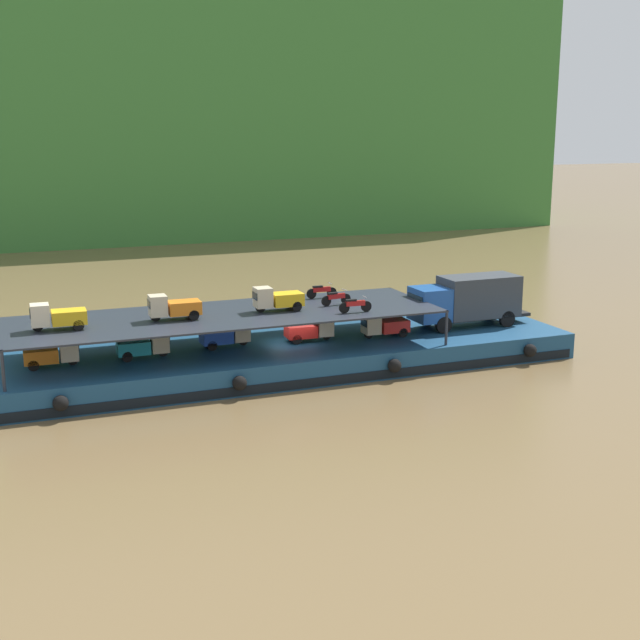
% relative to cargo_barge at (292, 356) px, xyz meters
% --- Properties ---
extents(ground_plane, '(400.00, 400.00, 0.00)m').
position_rel_cargo_barge_xyz_m(ground_plane, '(-0.00, 0.03, -0.75)').
color(ground_plane, brown).
extents(hillside_far_bank, '(113.49, 30.81, 35.22)m').
position_rel_cargo_barge_xyz_m(hillside_far_bank, '(-0.00, 68.00, 19.09)').
color(hillside_far_bank, '#387533').
rests_on(hillside_far_bank, ground).
extents(cargo_barge, '(32.82, 8.82, 1.50)m').
position_rel_cargo_barge_xyz_m(cargo_barge, '(0.00, 0.00, 0.00)').
color(cargo_barge, navy).
rests_on(cargo_barge, ground).
extents(covered_lorry, '(7.87, 2.32, 3.10)m').
position_rel_cargo_barge_xyz_m(covered_lorry, '(11.43, -0.03, 2.44)').
color(covered_lorry, '#1E4C99').
rests_on(covered_lorry, cargo_barge).
extents(cargo_rack, '(23.62, 7.41, 2.00)m').
position_rel_cargo_barge_xyz_m(cargo_rack, '(-3.80, 0.03, 2.69)').
color(cargo_rack, '#232833').
rests_on(cargo_rack, cargo_barge).
extents(mini_truck_lower_stern, '(2.77, 1.25, 1.38)m').
position_rel_cargo_barge_xyz_m(mini_truck_lower_stern, '(-13.07, -0.03, 1.44)').
color(mini_truck_lower_stern, orange).
rests_on(mini_truck_lower_stern, cargo_barge).
extents(mini_truck_lower_aft, '(2.77, 1.25, 1.38)m').
position_rel_cargo_barge_xyz_m(mini_truck_lower_aft, '(-8.39, -0.07, 1.44)').
color(mini_truck_lower_aft, teal).
rests_on(mini_truck_lower_aft, cargo_barge).
extents(mini_truck_lower_mid, '(2.76, 1.24, 1.38)m').
position_rel_cargo_barge_xyz_m(mini_truck_lower_mid, '(-3.70, 0.58, 1.44)').
color(mini_truck_lower_mid, '#1E47B7').
rests_on(mini_truck_lower_mid, cargo_barge).
extents(mini_truck_lower_fore, '(2.79, 1.29, 1.38)m').
position_rel_cargo_barge_xyz_m(mini_truck_lower_fore, '(1.15, 0.10, 1.44)').
color(mini_truck_lower_fore, red).
rests_on(mini_truck_lower_fore, cargo_barge).
extents(mini_truck_lower_bow, '(2.75, 1.21, 1.38)m').
position_rel_cargo_barge_xyz_m(mini_truck_lower_bow, '(5.53, -0.56, 1.44)').
color(mini_truck_lower_bow, red).
rests_on(mini_truck_lower_bow, cargo_barge).
extents(mini_truck_upper_stern, '(2.77, 1.25, 1.38)m').
position_rel_cargo_barge_xyz_m(mini_truck_upper_stern, '(-12.71, -0.41, 3.44)').
color(mini_truck_upper_stern, gold).
rests_on(mini_truck_upper_stern, cargo_rack).
extents(mini_truck_upper_mid, '(2.76, 1.24, 1.38)m').
position_rel_cargo_barge_xyz_m(mini_truck_upper_mid, '(-6.77, -0.30, 3.44)').
color(mini_truck_upper_mid, orange).
rests_on(mini_truck_upper_mid, cargo_rack).
extents(mini_truck_upper_fore, '(2.74, 1.20, 1.38)m').
position_rel_cargo_barge_xyz_m(mini_truck_upper_fore, '(-0.93, -0.22, 3.44)').
color(mini_truck_upper_fore, gold).
rests_on(mini_truck_upper_fore, cargo_rack).
extents(motorcycle_upper_port, '(1.90, 0.55, 0.87)m').
position_rel_cargo_barge_xyz_m(motorcycle_upper_port, '(2.92, -2.19, 3.18)').
color(motorcycle_upper_port, black).
rests_on(motorcycle_upper_port, cargo_rack).
extents(motorcycle_upper_centre, '(1.90, 0.55, 0.87)m').
position_rel_cargo_barge_xyz_m(motorcycle_upper_centre, '(2.70, 0.03, 3.18)').
color(motorcycle_upper_centre, black).
rests_on(motorcycle_upper_centre, cargo_rack).
extents(motorcycle_upper_stbd, '(1.90, 0.55, 0.87)m').
position_rel_cargo_barge_xyz_m(motorcycle_upper_stbd, '(2.69, 2.25, 3.18)').
color(motorcycle_upper_stbd, black).
rests_on(motorcycle_upper_stbd, cargo_rack).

